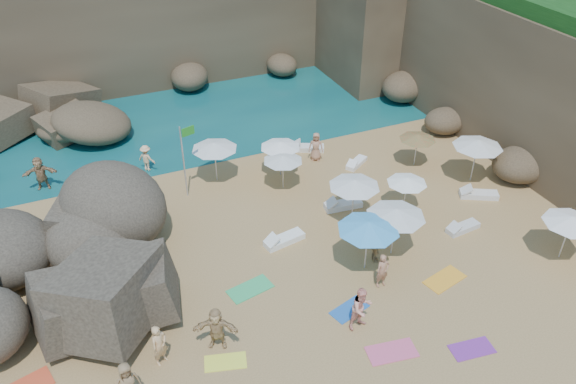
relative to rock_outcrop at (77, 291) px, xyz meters
name	(u,v)px	position (x,y,z in m)	size (l,w,h in m)	color
ground	(273,278)	(7.72, -2.49, 0.00)	(120.00, 120.00, 0.00)	tan
seawater	(138,50)	(7.72, 27.51, 0.00)	(120.00, 120.00, 0.00)	#0C4751
cliff_back	(170,16)	(9.72, 22.51, 4.00)	(44.00, 8.00, 8.00)	brown
cliff_right	(514,60)	(26.72, 5.51, 4.00)	(8.00, 30.00, 8.00)	brown
cliff_corner	(381,10)	(24.72, 17.51, 4.00)	(10.00, 12.00, 8.00)	brown
rock_outcrop	(77,291)	(0.00, 0.00, 0.00)	(8.72, 6.54, 3.49)	brown
flag_pole	(185,152)	(6.14, 4.99, 2.53)	(0.76, 0.24, 3.96)	silver
parasol_0	(214,146)	(7.84, 5.80, 2.10)	(2.42, 2.42, 2.29)	silver
parasol_1	(280,144)	(11.19, 4.94, 1.88)	(2.16, 2.16, 2.05)	silver
parasol_2	(283,158)	(10.82, 3.73, 1.79)	(2.06, 2.06, 1.95)	silver
parasol_3	(478,143)	(20.34, 0.43, 2.24)	(2.58, 2.58, 2.44)	silver
parasol_6	(418,137)	(18.46, 2.98, 1.75)	(2.01, 2.01, 1.90)	silver
parasol_7	(354,183)	(12.78, -0.17, 2.11)	(2.43, 2.43, 2.30)	silver
parasol_8	(407,180)	(15.55, -0.43, 1.70)	(1.96, 1.96, 1.85)	silver
parasol_9	(396,213)	(13.20, -3.06, 2.24)	(2.58, 2.58, 2.44)	silver
parasol_10	(369,226)	(11.62, -3.45, 2.29)	(2.63, 2.63, 2.49)	silver
parasol_11	(572,220)	(19.90, -6.24, 2.05)	(2.36, 2.36, 2.24)	silver
lounger_0	(356,163)	(15.48, 4.21, 0.12)	(1.58, 0.53, 0.25)	white
lounger_1	(307,148)	(13.65, 6.80, 0.15)	(1.93, 0.64, 0.30)	white
lounger_2	(343,205)	(12.87, 0.88, 0.15)	(1.88, 0.63, 0.29)	silver
lounger_3	(284,240)	(9.10, -0.49, 0.15)	(1.92, 0.64, 0.30)	white
lounger_4	(479,194)	(19.68, -1.04, 0.15)	(1.90, 0.63, 0.30)	white
lounger_5	(463,228)	(17.19, -2.98, 0.13)	(1.70, 0.57, 0.26)	silver
towel_6	(472,349)	(13.01, -8.92, 0.01)	(1.62, 0.81, 0.03)	#812D92
towel_8	(349,309)	(9.83, -5.39, 0.01)	(1.56, 0.78, 0.03)	#2160B5
towel_9	(392,352)	(10.24, -7.86, 0.02)	(1.83, 0.91, 0.03)	#E3587D
towel_10	(445,279)	(14.35, -5.45, 0.02)	(1.83, 0.92, 0.03)	#FFA628
towel_11	(250,289)	(6.61, -2.75, 0.02)	(1.85, 0.92, 0.03)	#33B565
towel_12	(225,362)	(4.51, -5.90, 0.01)	(1.50, 0.75, 0.03)	#FAFF43
person_stand_0	(160,345)	(2.45, -4.98, 0.87)	(0.63, 0.42, 1.74)	#E1B076
person_stand_2	(146,158)	(4.66, 8.28, 0.76)	(0.98, 0.41, 1.52)	#FBC78E
person_stand_3	(376,247)	(12.23, -3.22, 0.77)	(0.90, 0.38, 1.54)	#A68553
person_stand_4	(316,146)	(13.64, 5.66, 0.84)	(0.82, 0.45, 1.67)	tan
person_stand_5	(40,173)	(-0.72, 8.63, 0.92)	(1.71, 0.49, 1.85)	#A57B52
person_lie_3	(218,341)	(4.50, -5.06, 0.24)	(1.65, 1.78, 0.47)	tan
person_lie_4	(381,282)	(11.68, -4.70, 0.19)	(0.58, 1.58, 0.38)	tan
person_lie_5	(360,320)	(9.78, -6.32, 0.36)	(0.91, 1.88, 0.71)	#F8A38D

